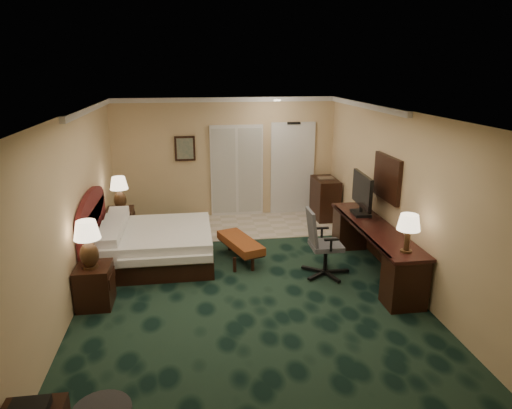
{
  "coord_description": "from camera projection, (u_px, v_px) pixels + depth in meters",
  "views": [
    {
      "loc": [
        -0.79,
        -6.44,
        3.33
      ],
      "look_at": [
        0.24,
        0.6,
        1.18
      ],
      "focal_mm": 32.0,
      "sensor_mm": 36.0,
      "label": 1
    }
  ],
  "objects": [
    {
      "name": "floor",
      "position": [
        246.0,
        288.0,
        7.17
      ],
      "size": [
        5.0,
        7.5,
        0.0
      ],
      "primitive_type": "cube",
      "color": "black",
      "rests_on": "ground"
    },
    {
      "name": "ceiling",
      "position": [
        245.0,
        114.0,
        6.39
      ],
      "size": [
        5.0,
        7.5,
        0.0
      ],
      "primitive_type": "cube",
      "color": "silver",
      "rests_on": "wall_back"
    },
    {
      "name": "wall_back",
      "position": [
        226.0,
        158.0,
        10.33
      ],
      "size": [
        5.0,
        0.0,
        2.7
      ],
      "primitive_type": "cube",
      "color": "tan",
      "rests_on": "ground"
    },
    {
      "name": "wall_front",
      "position": [
        311.0,
        359.0,
        3.23
      ],
      "size": [
        5.0,
        0.0,
        2.7
      ],
      "primitive_type": "cube",
      "color": "tan",
      "rests_on": "ground"
    },
    {
      "name": "wall_left",
      "position": [
        70.0,
        213.0,
        6.44
      ],
      "size": [
        0.0,
        7.5,
        2.7
      ],
      "primitive_type": "cube",
      "color": "tan",
      "rests_on": "ground"
    },
    {
      "name": "wall_right",
      "position": [
        404.0,
        199.0,
        7.13
      ],
      "size": [
        0.0,
        7.5,
        2.7
      ],
      "primitive_type": "cube",
      "color": "tan",
      "rests_on": "ground"
    },
    {
      "name": "crown_molding",
      "position": [
        245.0,
        118.0,
        6.41
      ],
      "size": [
        5.0,
        7.5,
        0.1
      ],
      "primitive_type": null,
      "color": "white",
      "rests_on": "wall_back"
    },
    {
      "name": "tile_patch",
      "position": [
        271.0,
        224.0,
        10.04
      ],
      "size": [
        3.2,
        1.7,
        0.01
      ],
      "primitive_type": "cube",
      "color": "#BFB49B",
      "rests_on": "ground"
    },
    {
      "name": "headboard",
      "position": [
        93.0,
        232.0,
        7.58
      ],
      "size": [
        0.12,
        2.0,
        1.4
      ],
      "primitive_type": null,
      "color": "#4B140B",
      "rests_on": "ground"
    },
    {
      "name": "entry_door",
      "position": [
        292.0,
        169.0,
        10.61
      ],
      "size": [
        1.02,
        0.06,
        2.18
      ],
      "primitive_type": "cube",
      "color": "white",
      "rests_on": "ground"
    },
    {
      "name": "closet_doors",
      "position": [
        237.0,
        171.0,
        10.42
      ],
      "size": [
        1.2,
        0.06,
        2.1
      ],
      "primitive_type": "cube",
      "color": "#BCBCBC",
      "rests_on": "ground"
    },
    {
      "name": "wall_art",
      "position": [
        185.0,
        148.0,
        10.1
      ],
      "size": [
        0.45,
        0.06,
        0.55
      ],
      "primitive_type": "cube",
      "color": "#476156",
      "rests_on": "wall_back"
    },
    {
      "name": "wall_mirror",
      "position": [
        387.0,
        178.0,
        7.63
      ],
      "size": [
        0.05,
        0.95,
        0.75
      ],
      "primitive_type": "cube",
      "color": "white",
      "rests_on": "wall_right"
    },
    {
      "name": "bed",
      "position": [
        157.0,
        246.0,
        8.04
      ],
      "size": [
        1.92,
        1.78,
        0.61
      ],
      "primitive_type": "cube",
      "color": "white",
      "rests_on": "ground"
    },
    {
      "name": "nightstand_near",
      "position": [
        95.0,
        286.0,
        6.58
      ],
      "size": [
        0.49,
        0.56,
        0.61
      ],
      "primitive_type": "cube",
      "color": "black",
      "rests_on": "ground"
    },
    {
      "name": "nightstand_far",
      "position": [
        120.0,
        225.0,
        9.07
      ],
      "size": [
        0.51,
        0.59,
        0.64
      ],
      "primitive_type": "cube",
      "color": "black",
      "rests_on": "ground"
    },
    {
      "name": "lamp_near",
      "position": [
        88.0,
        244.0,
        6.35
      ],
      "size": [
        0.39,
        0.39,
        0.69
      ],
      "primitive_type": null,
      "rotation": [
        0.0,
        0.0,
        0.07
      ],
      "color": "black",
      "rests_on": "nightstand_near"
    },
    {
      "name": "lamp_far",
      "position": [
        120.0,
        193.0,
        8.91
      ],
      "size": [
        0.43,
        0.43,
        0.65
      ],
      "primitive_type": null,
      "rotation": [
        0.0,
        0.0,
        -0.27
      ],
      "color": "black",
      "rests_on": "nightstand_far"
    },
    {
      "name": "bed_bench",
      "position": [
        240.0,
        249.0,
        8.17
      ],
      "size": [
        0.77,
        1.24,
        0.4
      ],
      "primitive_type": "cube",
      "rotation": [
        0.0,
        0.0,
        0.34
      ],
      "color": "brown",
      "rests_on": "ground"
    },
    {
      "name": "desk",
      "position": [
        373.0,
        249.0,
        7.62
      ],
      "size": [
        0.61,
        2.81,
        0.81
      ],
      "primitive_type": "cube",
      "color": "black",
      "rests_on": "ground"
    },
    {
      "name": "tv",
      "position": [
        362.0,
        195.0,
        8.01
      ],
      "size": [
        0.14,
        0.95,
        0.74
      ],
      "primitive_type": "cube",
      "rotation": [
        0.0,
        0.0,
        -0.06
      ],
      "color": "black",
      "rests_on": "desk"
    },
    {
      "name": "desk_lamp",
      "position": [
        408.0,
        233.0,
        6.39
      ],
      "size": [
        0.41,
        0.41,
        0.57
      ],
      "primitive_type": null,
      "rotation": [
        0.0,
        0.0,
        0.29
      ],
      "color": "black",
      "rests_on": "desk"
    },
    {
      "name": "desk_chair",
      "position": [
        326.0,
        243.0,
        7.48
      ],
      "size": [
        0.67,
        0.63,
        1.14
      ],
      "primitive_type": null,
      "rotation": [
        0.0,
        0.0,
        -0.01
      ],
      "color": "#4A4A54",
      "rests_on": "ground"
    },
    {
      "name": "minibar",
      "position": [
        325.0,
        198.0,
        10.37
      ],
      "size": [
        0.49,
        0.87,
        0.92
      ],
      "primitive_type": "cube",
      "color": "black",
      "rests_on": "ground"
    }
  ]
}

